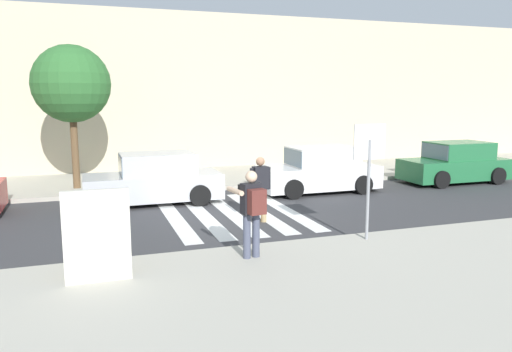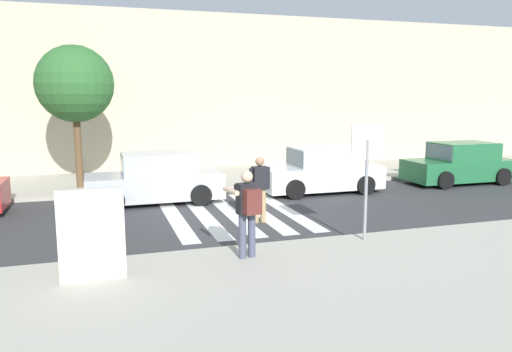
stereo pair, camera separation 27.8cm
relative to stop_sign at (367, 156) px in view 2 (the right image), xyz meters
The scene contains 17 objects.
ground_plane 4.62m from the stop_sign, 118.76° to the left, with size 120.00×120.00×0.00m, color #38383A.
sidewalk_near 3.77m from the stop_sign, 128.17° to the right, with size 60.00×6.00×0.14m, color #B2AD9E.
sidewalk_far 10.04m from the stop_sign, 101.73° to the left, with size 60.00×4.80×0.14m, color #B2AD9E.
building_facade_far 14.26m from the stop_sign, 98.12° to the left, with size 56.00×4.00×6.79m, color beige.
crosswalk_stripe_0 5.64m from the stop_sign, 133.10° to the left, with size 0.44×5.20×0.01m, color silver.
crosswalk_stripe_1 5.16m from the stop_sign, 126.05° to the left, with size 0.44×5.20×0.01m, color silver.
crosswalk_stripe_2 4.77m from the stop_sign, 117.49° to the left, with size 0.44×5.20×0.01m, color silver.
crosswalk_stripe_3 4.50m from the stop_sign, 107.36° to the left, with size 0.44×5.20×0.01m, color silver.
crosswalk_stripe_4 4.35m from the stop_sign, 95.98° to the left, with size 0.44×5.20×0.01m, color silver.
stop_sign is the anchor object (origin of this frame).
photographer_with_backpack 2.96m from the stop_sign, behind, with size 0.67×0.90×1.72m.
pedestrian_crossing 3.25m from the stop_sign, 120.39° to the left, with size 0.58×0.28×1.72m.
parked_car_silver 7.20m from the stop_sign, 122.86° to the left, with size 4.10×1.92×1.55m.
parked_car_white 6.33m from the stop_sign, 73.62° to the left, with size 4.10×1.92×1.55m.
parked_car_green 9.64m from the stop_sign, 38.53° to the left, with size 4.10×1.92×1.55m.
street_tree_west 10.73m from the stop_sign, 125.43° to the left, with size 2.58×2.58×4.82m.
advertising_board 5.83m from the stop_sign, behind, with size 1.10×0.11×1.60m.
Camera 2 is at (-3.52, -13.07, 3.29)m, focal length 35.00 mm.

